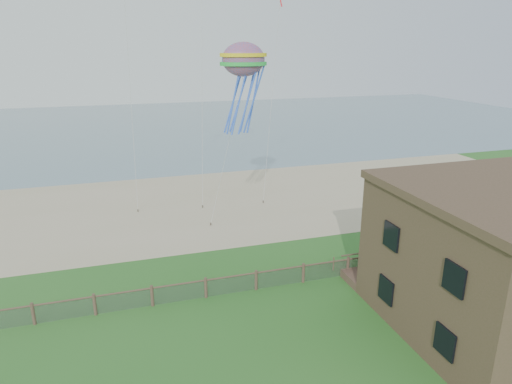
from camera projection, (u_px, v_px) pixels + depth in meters
ground at (293, 351)px, 21.52m from camera, size 160.00×160.00×0.00m
sand_beach at (204, 204)px, 41.53m from camera, size 72.00×20.00×0.02m
ocean at (157, 126)px, 81.55m from camera, size 160.00×68.00×0.02m
chainlink_fence at (256, 281)px, 26.81m from camera, size 36.20×0.20×1.25m
motel_deck at (451, 264)px, 29.63m from camera, size 15.00×2.00×0.50m
picnic_table at (374, 275)px, 28.00m from camera, size 1.70×1.37×0.66m
octopus_kite at (244, 85)px, 30.96m from camera, size 3.61×2.86×6.64m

